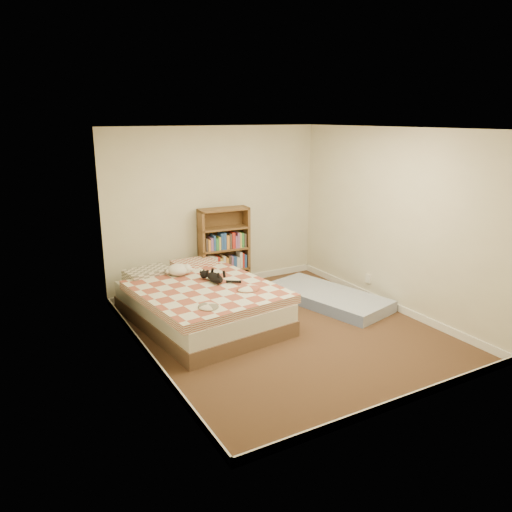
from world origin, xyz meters
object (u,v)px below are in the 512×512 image
black_cat (214,277)px  white_dog (179,270)px  floor_mattress (327,297)px  bed (200,302)px  bookshelf (224,259)px

black_cat → white_dog: bearing=97.6°
floor_mattress → black_cat: bearing=156.8°
bed → black_cat: size_ratio=3.91×
bed → bookshelf: bookshelf is taller
bookshelf → white_dog: size_ratio=3.55×
black_cat → bed: bearing=149.5°
black_cat → white_dog: (-0.31, 0.49, 0.02)m
bookshelf → white_dog: (-0.94, -0.54, 0.11)m
bookshelf → bed: bearing=-125.3°
bookshelf → black_cat: 1.21m
floor_mattress → white_dog: bearing=144.9°
floor_mattress → black_cat: (-1.68, 0.26, 0.51)m
bed → floor_mattress: 1.92m
white_dog → bed: bearing=-90.2°
bed → white_dog: bearing=95.3°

